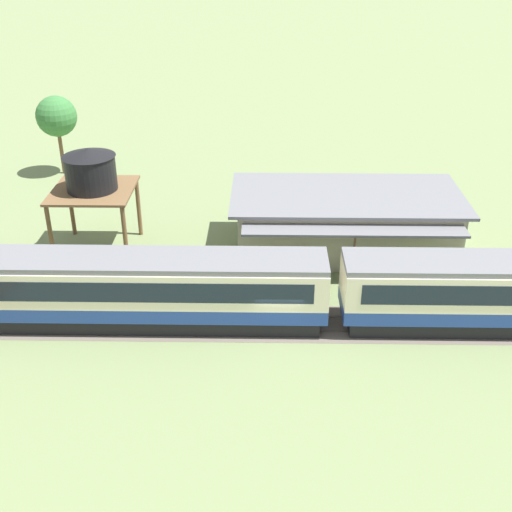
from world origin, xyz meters
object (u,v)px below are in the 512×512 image
passenger_train (147,287)px  station_building (345,221)px  water_tower (91,174)px  yard_tree_1 (56,117)px

passenger_train → station_building: passenger_train is taller
passenger_train → water_tower: 10.44m
water_tower → passenger_train: bearing=-61.4°
yard_tree_1 → station_building: bearing=-31.4°
water_tower → yard_tree_1: (-6.49, 14.43, -0.39)m
passenger_train → station_building: bearing=38.7°
passenger_train → yard_tree_1: 25.91m
yard_tree_1 → passenger_train: bearing=-64.1°
water_tower → yard_tree_1: water_tower is taller
yard_tree_1 → water_tower: bearing=-65.8°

